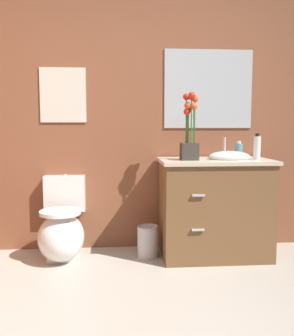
{
  "coord_description": "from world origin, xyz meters",
  "views": [
    {
      "loc": [
        -0.22,
        -1.66,
        1.13
      ],
      "look_at": [
        0.03,
        1.45,
        0.78
      ],
      "focal_mm": 40.88,
      "sensor_mm": 36.0,
      "label": 1
    }
  ],
  "objects_px": {
    "lotion_bottle": "(257,147)",
    "wall_mirror": "(208,89)",
    "vanity_cabinet": "(215,207)",
    "wall_poster": "(63,95)",
    "flower_vase": "(190,135)",
    "toilet": "(62,231)",
    "trash_bin": "(148,241)",
    "soap_bottle": "(239,151)"
  },
  "relations": [
    {
      "from": "toilet",
      "to": "flower_vase",
      "type": "height_order",
      "value": "flower_vase"
    },
    {
      "from": "toilet",
      "to": "lotion_bottle",
      "type": "distance_m",
      "value": 1.78
    },
    {
      "from": "soap_bottle",
      "to": "lotion_bottle",
      "type": "height_order",
      "value": "lotion_bottle"
    },
    {
      "from": "wall_poster",
      "to": "soap_bottle",
      "type": "bearing_deg",
      "value": -10.59
    },
    {
      "from": "wall_poster",
      "to": "wall_mirror",
      "type": "relative_size",
      "value": 0.6
    },
    {
      "from": "vanity_cabinet",
      "to": "flower_vase",
      "type": "relative_size",
      "value": 1.84
    },
    {
      "from": "vanity_cabinet",
      "to": "wall_mirror",
      "type": "xyz_separation_m",
      "value": [
        -0.0,
        0.29,
        1.02
      ]
    },
    {
      "from": "wall_poster",
      "to": "wall_mirror",
      "type": "distance_m",
      "value": 1.3
    },
    {
      "from": "lotion_bottle",
      "to": "wall_poster",
      "type": "bearing_deg",
      "value": 168.06
    },
    {
      "from": "flower_vase",
      "to": "trash_bin",
      "type": "bearing_deg",
      "value": 171.7
    },
    {
      "from": "toilet",
      "to": "flower_vase",
      "type": "distance_m",
      "value": 1.34
    },
    {
      "from": "soap_bottle",
      "to": "trash_bin",
      "type": "height_order",
      "value": "soap_bottle"
    },
    {
      "from": "lotion_bottle",
      "to": "wall_poster",
      "type": "distance_m",
      "value": 1.73
    },
    {
      "from": "lotion_bottle",
      "to": "wall_poster",
      "type": "relative_size",
      "value": 0.46
    },
    {
      "from": "trash_bin",
      "to": "wall_mirror",
      "type": "xyz_separation_m",
      "value": [
        0.57,
        0.29,
        1.31
      ]
    },
    {
      "from": "flower_vase",
      "to": "lotion_bottle",
      "type": "bearing_deg",
      "value": -0.97
    },
    {
      "from": "wall_mirror",
      "to": "lotion_bottle",
      "type": "bearing_deg",
      "value": -45.62
    },
    {
      "from": "vanity_cabinet",
      "to": "wall_poster",
      "type": "relative_size",
      "value": 2.14
    },
    {
      "from": "flower_vase",
      "to": "lotion_bottle",
      "type": "relative_size",
      "value": 2.53
    },
    {
      "from": "vanity_cabinet",
      "to": "wall_poster",
      "type": "distance_m",
      "value": 1.64
    },
    {
      "from": "toilet",
      "to": "soap_bottle",
      "type": "height_order",
      "value": "soap_bottle"
    },
    {
      "from": "toilet",
      "to": "trash_bin",
      "type": "distance_m",
      "value": 0.73
    },
    {
      "from": "flower_vase",
      "to": "wall_poster",
      "type": "xyz_separation_m",
      "value": [
        -1.07,
        0.34,
        0.34
      ]
    },
    {
      "from": "soap_bottle",
      "to": "trash_bin",
      "type": "xyz_separation_m",
      "value": [
        -0.78,
        -0.01,
        -0.77
      ]
    },
    {
      "from": "wall_poster",
      "to": "toilet",
      "type": "bearing_deg",
      "value": -90.0
    },
    {
      "from": "soap_bottle",
      "to": "vanity_cabinet",
      "type": "bearing_deg",
      "value": -176.21
    },
    {
      "from": "flower_vase",
      "to": "wall_poster",
      "type": "bearing_deg",
      "value": 162.5
    },
    {
      "from": "flower_vase",
      "to": "vanity_cabinet",
      "type": "bearing_deg",
      "value": 10.23
    },
    {
      "from": "lotion_bottle",
      "to": "wall_mirror",
      "type": "height_order",
      "value": "wall_mirror"
    },
    {
      "from": "vanity_cabinet",
      "to": "soap_bottle",
      "type": "height_order",
      "value": "vanity_cabinet"
    },
    {
      "from": "trash_bin",
      "to": "wall_poster",
      "type": "bearing_deg",
      "value": 158.46
    },
    {
      "from": "soap_bottle",
      "to": "wall_mirror",
      "type": "height_order",
      "value": "wall_mirror"
    },
    {
      "from": "toilet",
      "to": "vanity_cabinet",
      "type": "bearing_deg",
      "value": -1.16
    },
    {
      "from": "lotion_bottle",
      "to": "trash_bin",
      "type": "height_order",
      "value": "lotion_bottle"
    },
    {
      "from": "lotion_bottle",
      "to": "wall_mirror",
      "type": "relative_size",
      "value": 0.27
    },
    {
      "from": "flower_vase",
      "to": "lotion_bottle",
      "type": "xyz_separation_m",
      "value": [
        0.57,
        -0.01,
        -0.11
      ]
    },
    {
      "from": "toilet",
      "to": "wall_mirror",
      "type": "height_order",
      "value": "wall_mirror"
    },
    {
      "from": "toilet",
      "to": "trash_bin",
      "type": "height_order",
      "value": "toilet"
    },
    {
      "from": "flower_vase",
      "to": "lotion_bottle",
      "type": "height_order",
      "value": "flower_vase"
    },
    {
      "from": "vanity_cabinet",
      "to": "wall_poster",
      "type": "height_order",
      "value": "wall_poster"
    },
    {
      "from": "toilet",
      "to": "lotion_bottle",
      "type": "xyz_separation_m",
      "value": [
        1.64,
        -0.08,
        0.7
      ]
    },
    {
      "from": "vanity_cabinet",
      "to": "flower_vase",
      "type": "distance_m",
      "value": 0.66
    }
  ]
}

